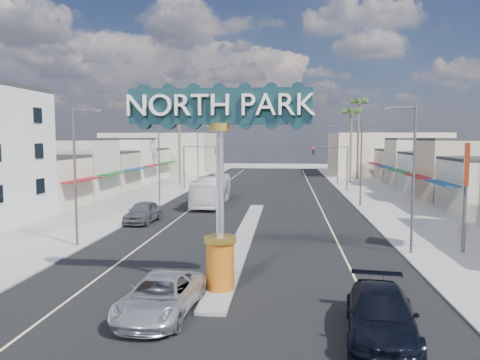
% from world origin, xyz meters
% --- Properties ---
extents(ground, '(160.00, 160.00, 0.00)m').
position_xyz_m(ground, '(0.00, 30.00, 0.00)').
color(ground, gray).
rests_on(ground, ground).
extents(road, '(20.00, 120.00, 0.01)m').
position_xyz_m(road, '(0.00, 30.00, 0.01)').
color(road, black).
rests_on(road, ground).
extents(median_island, '(1.30, 30.00, 0.16)m').
position_xyz_m(median_island, '(0.00, 14.00, 0.08)').
color(median_island, gray).
rests_on(median_island, ground).
extents(sidewalk_left, '(8.00, 120.00, 0.12)m').
position_xyz_m(sidewalk_left, '(-14.00, 30.00, 0.06)').
color(sidewalk_left, gray).
rests_on(sidewalk_left, ground).
extents(sidewalk_right, '(8.00, 120.00, 0.12)m').
position_xyz_m(sidewalk_right, '(14.00, 30.00, 0.06)').
color(sidewalk_right, gray).
rests_on(sidewalk_right, ground).
extents(storefront_row_left, '(12.00, 42.00, 6.00)m').
position_xyz_m(storefront_row_left, '(-24.00, 43.00, 3.00)').
color(storefront_row_left, beige).
rests_on(storefront_row_left, ground).
extents(storefront_row_right, '(12.00, 42.00, 6.00)m').
position_xyz_m(storefront_row_right, '(24.00, 43.00, 3.00)').
color(storefront_row_right, '#B7B29E').
rests_on(storefront_row_right, ground).
extents(backdrop_far_left, '(20.00, 20.00, 8.00)m').
position_xyz_m(backdrop_far_left, '(-22.00, 75.00, 4.00)').
color(backdrop_far_left, '#B7B29E').
rests_on(backdrop_far_left, ground).
extents(backdrop_far_right, '(20.00, 20.00, 8.00)m').
position_xyz_m(backdrop_far_right, '(22.00, 75.00, 4.00)').
color(backdrop_far_right, beige).
rests_on(backdrop_far_right, ground).
extents(gateway_sign, '(8.20, 1.50, 9.15)m').
position_xyz_m(gateway_sign, '(0.00, 1.98, 5.93)').
color(gateway_sign, '#CF600F').
rests_on(gateway_sign, median_island).
extents(traffic_signal_left, '(5.09, 0.45, 6.00)m').
position_xyz_m(traffic_signal_left, '(-9.18, 43.99, 4.27)').
color(traffic_signal_left, '#47474C').
rests_on(traffic_signal_left, ground).
extents(traffic_signal_right, '(5.09, 0.45, 6.00)m').
position_xyz_m(traffic_signal_right, '(9.18, 43.99, 4.27)').
color(traffic_signal_right, '#47474C').
rests_on(traffic_signal_right, ground).
extents(streetlight_l_near, '(2.03, 0.22, 9.00)m').
position_xyz_m(streetlight_l_near, '(-10.43, 10.00, 5.07)').
color(streetlight_l_near, '#47474C').
rests_on(streetlight_l_near, ground).
extents(streetlight_l_mid, '(2.03, 0.22, 9.00)m').
position_xyz_m(streetlight_l_mid, '(-10.43, 30.00, 5.07)').
color(streetlight_l_mid, '#47474C').
rests_on(streetlight_l_mid, ground).
extents(streetlight_l_far, '(2.03, 0.22, 9.00)m').
position_xyz_m(streetlight_l_far, '(-10.43, 52.00, 5.07)').
color(streetlight_l_far, '#47474C').
rests_on(streetlight_l_far, ground).
extents(streetlight_r_near, '(2.03, 0.22, 9.00)m').
position_xyz_m(streetlight_r_near, '(10.43, 10.00, 5.07)').
color(streetlight_r_near, '#47474C').
rests_on(streetlight_r_near, ground).
extents(streetlight_r_mid, '(2.03, 0.22, 9.00)m').
position_xyz_m(streetlight_r_mid, '(10.43, 30.00, 5.07)').
color(streetlight_r_mid, '#47474C').
rests_on(streetlight_r_mid, ground).
extents(streetlight_r_far, '(2.03, 0.22, 9.00)m').
position_xyz_m(streetlight_r_far, '(10.43, 52.00, 5.07)').
color(streetlight_r_far, '#47474C').
rests_on(streetlight_r_far, ground).
extents(palm_left_far, '(2.60, 2.60, 13.10)m').
position_xyz_m(palm_left_far, '(-13.00, 50.00, 11.50)').
color(palm_left_far, brown).
rests_on(palm_left_far, ground).
extents(palm_right_mid, '(2.60, 2.60, 12.10)m').
position_xyz_m(palm_right_mid, '(13.00, 56.00, 10.60)').
color(palm_right_mid, brown).
rests_on(palm_right_mid, ground).
extents(palm_right_far, '(2.60, 2.60, 14.10)m').
position_xyz_m(palm_right_far, '(15.00, 62.00, 12.39)').
color(palm_right_far, brown).
rests_on(palm_right_far, ground).
extents(suv_left, '(2.96, 5.77, 1.56)m').
position_xyz_m(suv_left, '(-2.00, -1.03, 0.78)').
color(suv_left, silver).
rests_on(suv_left, ground).
extents(suv_right, '(3.10, 6.14, 1.71)m').
position_xyz_m(suv_right, '(6.37, -2.40, 0.86)').
color(suv_right, black).
rests_on(suv_right, ground).
extents(car_parked_left, '(2.29, 5.28, 1.77)m').
position_xyz_m(car_parked_left, '(-9.00, 19.04, 0.89)').
color(car_parked_left, '#5D5D62').
rests_on(car_parked_left, ground).
extents(city_bus, '(2.72, 11.13, 3.09)m').
position_xyz_m(city_bus, '(-4.86, 29.73, 1.55)').
color(city_bus, silver).
rests_on(city_bus, ground).
extents(bank_pylon_sign, '(0.93, 2.06, 6.70)m').
position_xyz_m(bank_pylon_sign, '(13.80, 10.48, 5.18)').
color(bank_pylon_sign, '#47474C').
rests_on(bank_pylon_sign, sidewalk_right).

